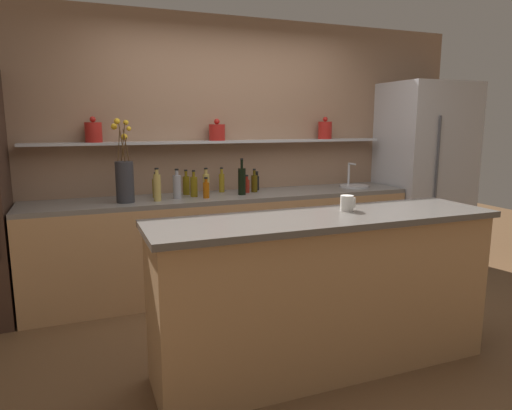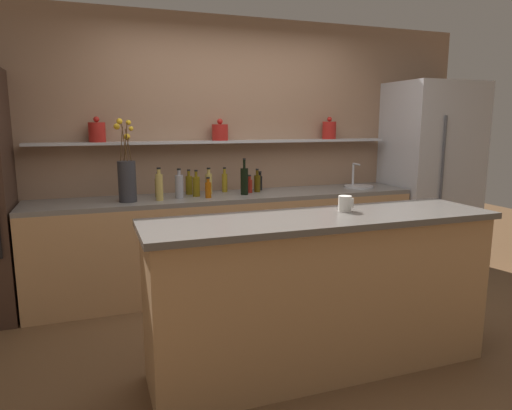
{
  "view_description": "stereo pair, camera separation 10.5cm",
  "coord_description": "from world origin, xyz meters",
  "px_view_note": "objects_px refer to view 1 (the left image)",
  "views": [
    {
      "loc": [
        -1.43,
        -2.81,
        1.59
      ],
      "look_at": [
        -0.16,
        0.43,
        0.96
      ],
      "focal_mm": 32.0,
      "sensor_mm": 36.0,
      "label": 1
    },
    {
      "loc": [
        -1.33,
        -2.85,
        1.59
      ],
      "look_at": [
        -0.16,
        0.43,
        0.96
      ],
      "focal_mm": 32.0,
      "sensor_mm": 36.0,
      "label": 2
    }
  ],
  "objects_px": {
    "bottle_sauce_4": "(247,185)",
    "bottle_sauce_8": "(257,182)",
    "bottle_spirit_3": "(206,183)",
    "flower_vase": "(125,178)",
    "bottle_oil_2": "(186,185)",
    "coffee_mug": "(347,203)",
    "bottle_oil_6": "(254,183)",
    "bottle_spirit_1": "(177,186)",
    "bottle_wine_9": "(242,181)",
    "refrigerator": "(424,176)",
    "bottle_oil_11": "(156,188)",
    "bottle_sauce_0": "(206,189)",
    "bottle_spirit_5": "(157,187)",
    "bottle_oil_7": "(222,182)",
    "bottle_oil_10": "(194,186)",
    "sink_fixture": "(354,185)"
  },
  "relations": [
    {
      "from": "sink_fixture",
      "to": "bottle_sauce_0",
      "type": "xyz_separation_m",
      "value": [
        -1.64,
        -0.12,
        0.06
      ]
    },
    {
      "from": "flower_vase",
      "to": "bottle_wine_9",
      "type": "xyz_separation_m",
      "value": [
        1.06,
        0.03,
        -0.07
      ]
    },
    {
      "from": "bottle_spirit_3",
      "to": "flower_vase",
      "type": "bearing_deg",
      "value": -166.62
    },
    {
      "from": "bottle_spirit_5",
      "to": "bottle_wine_9",
      "type": "xyz_separation_m",
      "value": [
        0.8,
        0.06,
        0.01
      ]
    },
    {
      "from": "flower_vase",
      "to": "bottle_wine_9",
      "type": "relative_size",
      "value": 2.06
    },
    {
      "from": "bottle_spirit_1",
      "to": "bottle_oil_10",
      "type": "height_order",
      "value": "bottle_spirit_1"
    },
    {
      "from": "refrigerator",
      "to": "bottle_oil_11",
      "type": "height_order",
      "value": "refrigerator"
    },
    {
      "from": "bottle_spirit_1",
      "to": "bottle_spirit_5",
      "type": "bearing_deg",
      "value": -159.6
    },
    {
      "from": "refrigerator",
      "to": "bottle_spirit_1",
      "type": "distance_m",
      "value": 2.76
    },
    {
      "from": "bottle_sauce_4",
      "to": "bottle_sauce_8",
      "type": "distance_m",
      "value": 0.19
    },
    {
      "from": "refrigerator",
      "to": "bottle_oil_7",
      "type": "relative_size",
      "value": 8.3
    },
    {
      "from": "refrigerator",
      "to": "bottle_sauce_4",
      "type": "bearing_deg",
      "value": 177.27
    },
    {
      "from": "bottle_sauce_0",
      "to": "bottle_sauce_4",
      "type": "distance_m",
      "value": 0.49
    },
    {
      "from": "bottle_spirit_5",
      "to": "bottle_oil_7",
      "type": "relative_size",
      "value": 1.19
    },
    {
      "from": "bottle_spirit_1",
      "to": "bottle_wine_9",
      "type": "bearing_deg",
      "value": -0.51
    },
    {
      "from": "bottle_spirit_3",
      "to": "bottle_oil_7",
      "type": "distance_m",
      "value": 0.19
    },
    {
      "from": "bottle_oil_2",
      "to": "flower_vase",
      "type": "bearing_deg",
      "value": -159.3
    },
    {
      "from": "bottle_sauce_0",
      "to": "bottle_oil_11",
      "type": "xyz_separation_m",
      "value": [
        -0.41,
        0.2,
        0.01
      ]
    },
    {
      "from": "bottle_spirit_5",
      "to": "bottle_oil_11",
      "type": "height_order",
      "value": "bottle_spirit_5"
    },
    {
      "from": "bottle_oil_7",
      "to": "bottle_oil_2",
      "type": "bearing_deg",
      "value": -174.87
    },
    {
      "from": "sink_fixture",
      "to": "bottle_sauce_4",
      "type": "relative_size",
      "value": 1.77
    },
    {
      "from": "bottle_sauce_8",
      "to": "bottle_spirit_5",
      "type": "bearing_deg",
      "value": -164.84
    },
    {
      "from": "bottle_oil_2",
      "to": "coffee_mug",
      "type": "height_order",
      "value": "bottle_oil_2"
    },
    {
      "from": "flower_vase",
      "to": "bottle_oil_7",
      "type": "xyz_separation_m",
      "value": [
        0.94,
        0.25,
        -0.11
      ]
    },
    {
      "from": "bottle_oil_2",
      "to": "bottle_oil_6",
      "type": "height_order",
      "value": "bottle_oil_2"
    },
    {
      "from": "bottle_sauce_0",
      "to": "bottle_sauce_4",
      "type": "relative_size",
      "value": 1.1
    },
    {
      "from": "sink_fixture",
      "to": "bottle_oil_2",
      "type": "xyz_separation_m",
      "value": [
        -1.76,
        0.14,
        0.07
      ]
    },
    {
      "from": "refrigerator",
      "to": "bottle_spirit_5",
      "type": "distance_m",
      "value": 2.95
    },
    {
      "from": "flower_vase",
      "to": "coffee_mug",
      "type": "xyz_separation_m",
      "value": [
        1.27,
        -1.46,
        -0.06
      ]
    },
    {
      "from": "bottle_sauce_0",
      "to": "bottle_oil_2",
      "type": "height_order",
      "value": "bottle_oil_2"
    },
    {
      "from": "bottle_wine_9",
      "to": "bottle_sauce_4",
      "type": "bearing_deg",
      "value": 48.88
    },
    {
      "from": "flower_vase",
      "to": "bottle_spirit_1",
      "type": "bearing_deg",
      "value": 4.26
    },
    {
      "from": "bottle_sauce_8",
      "to": "bottle_oil_6",
      "type": "bearing_deg",
      "value": -123.8
    },
    {
      "from": "coffee_mug",
      "to": "bottle_oil_2",
      "type": "bearing_deg",
      "value": 112.41
    },
    {
      "from": "bottle_oil_11",
      "to": "coffee_mug",
      "type": "xyz_separation_m",
      "value": [
        0.98,
        -1.61,
        0.06
      ]
    },
    {
      "from": "bottle_oil_6",
      "to": "coffee_mug",
      "type": "height_order",
      "value": "bottle_oil_6"
    },
    {
      "from": "flower_vase",
      "to": "bottle_sauce_4",
      "type": "xyz_separation_m",
      "value": [
        1.15,
        0.13,
        -0.14
      ]
    },
    {
      "from": "bottle_sauce_4",
      "to": "bottle_wine_9",
      "type": "distance_m",
      "value": 0.15
    },
    {
      "from": "bottle_sauce_4",
      "to": "bottle_oil_6",
      "type": "distance_m",
      "value": 0.09
    },
    {
      "from": "bottle_oil_2",
      "to": "bottle_spirit_3",
      "type": "bearing_deg",
      "value": -11.4
    },
    {
      "from": "bottle_sauce_4",
      "to": "flower_vase",
      "type": "bearing_deg",
      "value": -173.47
    },
    {
      "from": "bottle_oil_11",
      "to": "refrigerator",
      "type": "bearing_deg",
      "value": -2.42
    },
    {
      "from": "bottle_spirit_3",
      "to": "bottle_oil_10",
      "type": "xyz_separation_m",
      "value": [
        -0.14,
        -0.1,
        -0.01
      ]
    },
    {
      "from": "flower_vase",
      "to": "bottle_oil_7",
      "type": "bearing_deg",
      "value": 14.96
    },
    {
      "from": "sink_fixture",
      "to": "bottle_sauce_4",
      "type": "bearing_deg",
      "value": 177.6
    },
    {
      "from": "bottle_sauce_0",
      "to": "bottle_spirit_5",
      "type": "bearing_deg",
      "value": 179.18
    },
    {
      "from": "bottle_spirit_1",
      "to": "bottle_oil_6",
      "type": "bearing_deg",
      "value": 8.33
    },
    {
      "from": "sink_fixture",
      "to": "bottle_oil_11",
      "type": "distance_m",
      "value": 2.06
    },
    {
      "from": "bottle_spirit_1",
      "to": "bottle_oil_10",
      "type": "bearing_deg",
      "value": 15.75
    },
    {
      "from": "bottle_sauce_0",
      "to": "bottle_oil_10",
      "type": "xyz_separation_m",
      "value": [
        -0.08,
        0.12,
        0.02
      ]
    }
  ]
}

